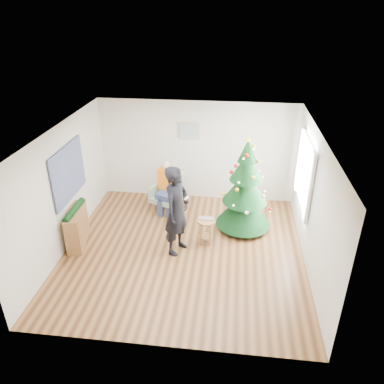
# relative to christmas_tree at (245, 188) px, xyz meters

# --- Properties ---
(floor) EXTENTS (5.00, 5.00, 0.00)m
(floor) POSITION_rel_christmas_tree_xyz_m (-1.24, -1.06, -1.02)
(floor) COLOR brown
(floor) RESTS_ON ground
(ceiling) EXTENTS (5.00, 5.00, 0.00)m
(ceiling) POSITION_rel_christmas_tree_xyz_m (-1.24, -1.06, 1.58)
(ceiling) COLOR white
(ceiling) RESTS_ON wall_back
(wall_back) EXTENTS (5.00, 0.00, 5.00)m
(wall_back) POSITION_rel_christmas_tree_xyz_m (-1.24, 1.44, 0.28)
(wall_back) COLOR silver
(wall_back) RESTS_ON floor
(wall_front) EXTENTS (5.00, 0.00, 5.00)m
(wall_front) POSITION_rel_christmas_tree_xyz_m (-1.24, -3.56, 0.28)
(wall_front) COLOR silver
(wall_front) RESTS_ON floor
(wall_left) EXTENTS (0.00, 5.00, 5.00)m
(wall_left) POSITION_rel_christmas_tree_xyz_m (-3.74, -1.06, 0.28)
(wall_left) COLOR silver
(wall_left) RESTS_ON floor
(wall_right) EXTENTS (0.00, 5.00, 5.00)m
(wall_right) POSITION_rel_christmas_tree_xyz_m (1.26, -1.06, 0.28)
(wall_right) COLOR silver
(wall_right) RESTS_ON floor
(window_panel) EXTENTS (0.04, 1.30, 1.40)m
(window_panel) POSITION_rel_christmas_tree_xyz_m (1.23, -0.06, 0.48)
(window_panel) COLOR white
(window_panel) RESTS_ON wall_right
(curtains) EXTENTS (0.05, 1.75, 1.50)m
(curtains) POSITION_rel_christmas_tree_xyz_m (1.20, -0.06, 0.48)
(curtains) COLOR white
(curtains) RESTS_ON wall_right
(christmas_tree) EXTENTS (1.25, 1.25, 2.27)m
(christmas_tree) POSITION_rel_christmas_tree_xyz_m (0.00, 0.00, 0.00)
(christmas_tree) COLOR #3F2816
(christmas_tree) RESTS_ON floor
(stool) EXTENTS (0.39, 0.39, 0.59)m
(stool) POSITION_rel_christmas_tree_xyz_m (-0.80, -0.74, -0.72)
(stool) COLOR brown
(stool) RESTS_ON floor
(laptop) EXTENTS (0.33, 0.21, 0.03)m
(laptop) POSITION_rel_christmas_tree_xyz_m (-0.80, -0.74, -0.42)
(laptop) COLOR silver
(laptop) RESTS_ON stool
(armchair) EXTENTS (0.89, 0.88, 0.99)m
(armchair) POSITION_rel_christmas_tree_xyz_m (-1.88, 0.63, -0.66)
(armchair) COLOR gray
(armchair) RESTS_ON floor
(seated_person) EXTENTS (0.52, 0.66, 1.30)m
(seated_person) POSITION_rel_christmas_tree_xyz_m (-1.90, 0.58, -0.36)
(seated_person) COLOR navy
(seated_person) RESTS_ON armchair
(standing_man) EXTENTS (0.69, 0.82, 1.93)m
(standing_man) POSITION_rel_christmas_tree_xyz_m (-1.38, -1.06, -0.06)
(standing_man) COLOR black
(standing_man) RESTS_ON floor
(game_controller) EXTENTS (0.08, 0.13, 0.04)m
(game_controller) POSITION_rel_christmas_tree_xyz_m (-1.17, -1.09, 0.26)
(game_controller) COLOR white
(game_controller) RESTS_ON standing_man
(console) EXTENTS (0.49, 1.04, 0.80)m
(console) POSITION_rel_christmas_tree_xyz_m (-3.57, -1.05, -0.62)
(console) COLOR brown
(console) RESTS_ON floor
(garland) EXTENTS (0.14, 0.90, 0.14)m
(garland) POSITION_rel_christmas_tree_xyz_m (-3.57, -1.05, -0.20)
(garland) COLOR black
(garland) RESTS_ON console
(tapestry) EXTENTS (0.03, 1.50, 1.15)m
(tapestry) POSITION_rel_christmas_tree_xyz_m (-3.70, -0.76, 0.53)
(tapestry) COLOR black
(tapestry) RESTS_ON wall_left
(framed_picture) EXTENTS (0.52, 0.05, 0.42)m
(framed_picture) POSITION_rel_christmas_tree_xyz_m (-1.44, 1.40, 0.83)
(framed_picture) COLOR tan
(framed_picture) RESTS_ON wall_back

